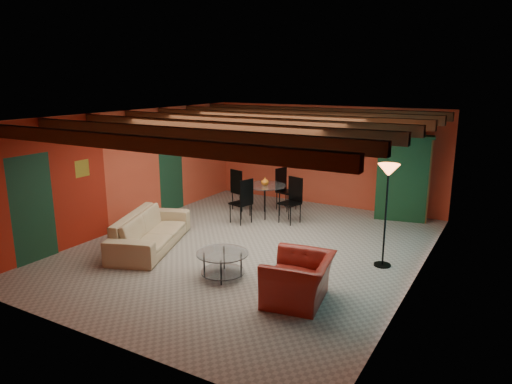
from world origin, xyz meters
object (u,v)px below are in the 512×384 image
Objects in this scene: coffee_table at (223,265)px; potted_plant at (409,128)px; dining_table at (265,194)px; vase at (265,169)px; floor_lamp at (386,216)px; armoire at (405,179)px; sofa at (151,231)px; armchair at (299,279)px.

coffee_table is 5.89m from potted_plant.
dining_table is 10.63× the size of vase.
armoire is at bearing 96.86° from floor_lamp.
potted_plant is at bearing -61.68° from sofa.
sofa is at bearing 166.18° from coffee_table.
sofa is 6.46m from potted_plant.
vase is at bearing -153.91° from potted_plant.
dining_table is 3.92m from floor_lamp.
floor_lamp is (3.48, -1.77, 0.42)m from dining_table.
vase is at bearing -165.10° from armoire.
dining_table is 3.46m from armoire.
dining_table is 0.65m from vase.
armoire reaches higher than vase.
armoire is at bearing 26.09° from dining_table.
armoire is 3.30m from floor_lamp.
sofa is 2.67× the size of coffee_table.
vase is at bearing 107.70° from coffee_table.
armoire is at bearing -61.68° from sofa.
armchair is 2.33× the size of potted_plant.
sofa is 12.18× the size of vase.
vase is (0.95, 3.16, 0.85)m from sofa.
coffee_table is at bearing -105.39° from armchair.
coffee_table is at bearing -124.66° from sofa.
armchair is 5.40m from armoire.
armoire is at bearing 26.09° from vase.
armoire is at bearing 69.82° from coffee_table.
floor_lamp is (0.77, 2.07, 0.61)m from armchair.
coffee_table is at bearing -121.38° from armoire.
armoire is (1.91, 5.19, 0.78)m from coffee_table.
armoire reaches higher than floor_lamp.
floor_lamp is at bearing -26.97° from dining_table.
floor_lamp reaches higher than armchair.
dining_table is at bearing 180.00° from vase.
dining_table is (-1.17, 3.68, 0.32)m from coffee_table.
armoire reaches higher than dining_table.
armoire is 1.04× the size of floor_lamp.
potted_plant is at bearing 69.82° from coffee_table.
coffee_table is 5.58m from armoire.
coffee_table is (-1.53, 0.16, -0.13)m from armchair.
armchair is 1.23× the size of coffee_table.
coffee_table is at bearing -140.30° from floor_lamp.
sofa is at bearing -106.76° from vase.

